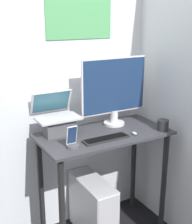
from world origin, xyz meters
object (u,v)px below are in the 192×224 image
(mouse, at_px, (134,133))
(cell_phone, at_px, (72,142))
(laptop, at_px, (58,122))
(monitor, at_px, (114,91))
(computer_tower, at_px, (93,208))
(keyboard, at_px, (106,139))

(mouse, distance_m, cell_phone, 0.51)
(laptop, relative_size, monitor, 0.55)
(cell_phone, bearing_deg, laptop, 87.16)
(cell_phone, distance_m, computer_tower, 0.78)
(laptop, height_order, computer_tower, laptop)
(monitor, distance_m, cell_phone, 0.62)
(mouse, xyz_separation_m, cell_phone, (-0.51, 0.02, 0.03))
(laptop, bearing_deg, keyboard, -48.07)
(keyboard, height_order, mouse, mouse)
(mouse, relative_size, cell_phone, 0.33)
(monitor, distance_m, mouse, 0.39)
(keyboard, relative_size, computer_tower, 0.69)
(monitor, xyz_separation_m, cell_phone, (-0.51, -0.26, -0.24))
(monitor, xyz_separation_m, computer_tower, (-0.25, -0.08, -0.96))
(monitor, bearing_deg, mouse, -89.03)
(laptop, xyz_separation_m, cell_phone, (-0.01, -0.29, -0.06))
(monitor, bearing_deg, keyboard, -132.22)
(mouse, bearing_deg, monitor, 90.97)
(computer_tower, bearing_deg, monitor, 18.03)
(cell_phone, bearing_deg, mouse, -2.08)
(laptop, bearing_deg, mouse, -31.78)
(keyboard, height_order, computer_tower, keyboard)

